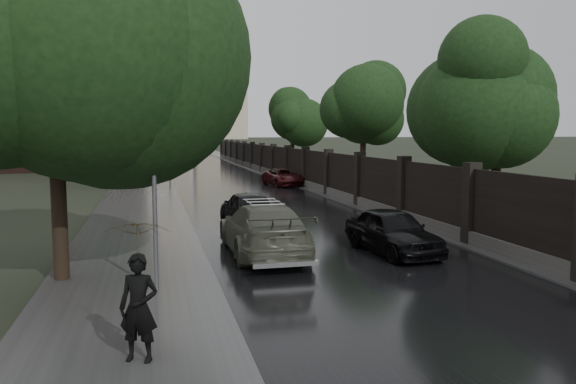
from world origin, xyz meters
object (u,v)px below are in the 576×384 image
Objects in this scene: tree_left_far at (112,109)px; hatchback_left at (247,208)px; tree_left_near at (50,11)px; volga_sedan at (263,229)px; car_right_near at (392,231)px; tree_right_b at (363,112)px; traffic_light at (169,152)px; pedestrian_umbrella at (137,249)px; tree_right_c at (292,118)px; car_right_far at (284,177)px; lamp_post at (154,178)px; tree_right_a at (499,98)px.

tree_left_far is 1.79× the size of hatchback_left.
tree_left_near reaches higher than volga_sedan.
tree_left_far is (-0.40, 27.00, -1.18)m from tree_left_near.
volga_sedan reaches higher than car_right_near.
traffic_light is (-11.80, 2.99, -2.55)m from tree_right_b.
tree_right_c is at bearing 93.92° from pedestrian_umbrella.
volga_sedan is at bearing 82.69° from hatchback_left.
tree_left_far is 12.85m from car_right_far.
car_right_near is (3.40, -6.13, -0.02)m from hatchback_left.
lamp_post is 7.84m from car_right_near.
tree_left_near is at bearing -161.68° from tree_right_a.
tree_right_b is 1.64× the size of car_right_far.
tree_left_far reaches higher than tree_right_c.
tree_right_c reaches higher than traffic_light.
car_right_near is 1.53× the size of pedestrian_umbrella.
lamp_post is at bearing -153.26° from tree_right_a.
hatchback_left is (6.20, -19.45, -4.54)m from tree_left_far.
tree_right_b is (15.10, 19.00, -1.47)m from tree_left_near.
lamp_post is 1.24× the size of hatchback_left.
car_right_far is at bearing 79.70° from car_right_near.
tree_left_near reaches higher than car_right_far.
hatchback_left is 13.64m from pedestrian_umbrella.
tree_right_a is 1.32× the size of volga_sedan.
car_right_far is at bearing 70.48° from lamp_post.
car_right_near is (9.60, -25.58, -4.56)m from tree_left_far.
hatchback_left is at bearing -115.31° from car_right_far.
car_right_far is at bearing -17.88° from tree_left_far.
pedestrian_umbrella is (-13.20, -24.46, -3.05)m from tree_right_b.
tree_right_c is 1.75× the size of traffic_light.
tree_right_c is 19.26m from traffic_light.
hatchback_left is (-9.30, 2.55, -4.25)m from tree_right_a.
lamp_post reaches higher than pedestrian_umbrella.
tree_left_near is 3.49× the size of pedestrian_umbrella.
tree_right_b is 1.00× the size of tree_right_c.
tree_right_c reaches higher than hatchback_left.
tree_right_c reaches higher than pedestrian_umbrella.
tree_left_far is at bearing 152.70° from tree_right_b.
traffic_light is 21.47m from car_right_near.
traffic_light is at bearing 165.76° from tree_right_b.
volga_sedan is 1.29× the size of hatchback_left.
pedestrian_umbrella reaches higher than hatchback_left.
tree_left_far is 1.05× the size of tree_right_b.
tree_left_far is 17.45m from tree_right_b.
volga_sedan is (2.08, -19.73, -1.63)m from traffic_light.
tree_right_b is 15.35m from hatchback_left.
lamp_post reaches higher than volga_sedan.
car_right_near is (9.20, 1.42, -5.73)m from tree_left_near.
car_right_far is at bearing 133.48° from tree_right_b.
pedestrian_umbrella is at bearing -141.59° from tree_right_a.
tree_left_near is 15.97m from tree_right_a.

